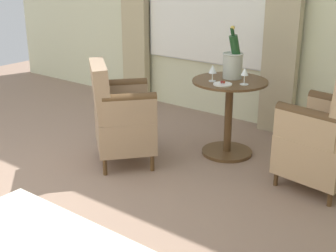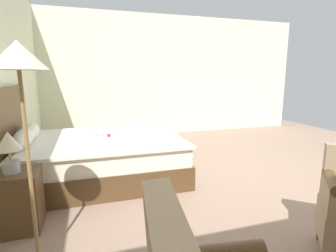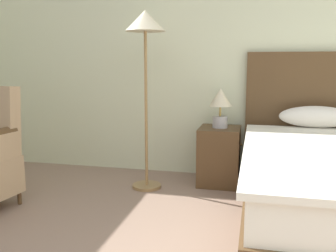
# 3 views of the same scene
# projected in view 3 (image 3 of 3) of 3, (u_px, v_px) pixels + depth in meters

# --- Properties ---
(wall_headboard_side) EXTENTS (6.79, 0.12, 2.92)m
(wall_headboard_side) POSITION_uv_depth(u_px,v_px,m) (266.00, 38.00, 3.81)
(wall_headboard_side) COLOR beige
(wall_headboard_side) RESTS_ON ground
(nightstand) EXTENTS (0.42, 0.44, 0.57)m
(nightstand) POSITION_uv_depth(u_px,v_px,m) (219.00, 156.00, 3.75)
(nightstand) COLOR brown
(nightstand) RESTS_ON ground
(bedside_lamp) EXTENTS (0.22, 0.22, 0.39)m
(bedside_lamp) POSITION_uv_depth(u_px,v_px,m) (220.00, 103.00, 3.66)
(bedside_lamp) COLOR #B1ACB1
(bedside_lamp) RESTS_ON nightstand
(floor_lamp_brass) EXTENTS (0.38, 0.38, 1.68)m
(floor_lamp_brass) POSITION_uv_depth(u_px,v_px,m) (145.00, 38.00, 3.43)
(floor_lamp_brass) COLOR #9D794A
(floor_lamp_brass) RESTS_ON ground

